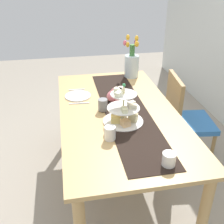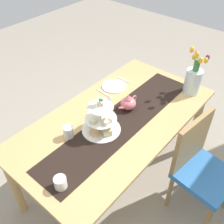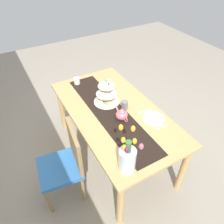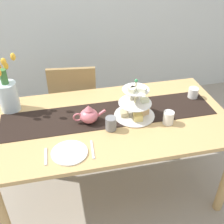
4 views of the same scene
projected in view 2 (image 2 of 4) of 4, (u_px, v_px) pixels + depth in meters
The scene contains 13 objects.
ground_plane at pixel (115, 174), 2.62m from camera, with size 8.00×8.00×0.00m, color gray.
dining_table at pixel (116, 127), 2.20m from camera, with size 1.75×0.92×0.75m.
chair_left at pixel (200, 165), 2.08m from camera, with size 0.47×0.47×0.91m.
table_runner at pixel (122, 121), 2.10m from camera, with size 1.58×0.34×0.00m, color black.
tiered_cake_stand at pixel (101, 122), 1.97m from camera, with size 0.30×0.30×0.30m.
teapot at pixel (128, 103), 2.19m from camera, with size 0.24×0.13×0.14m.
tulip_vase at pixel (194, 78), 2.32m from camera, with size 0.21×0.15×0.45m.
cream_jug at pixel (60, 183), 1.62m from camera, with size 0.08×0.08×0.09m, color white.
dinner_plate_left at pixel (114, 86), 2.47m from camera, with size 0.23×0.23×0.01m, color white.
fork_left at pixel (124, 80), 2.56m from camera, with size 0.02×0.15×0.01m, color silver.
knife_left at pixel (104, 93), 2.39m from camera, with size 0.01×0.17×0.01m, color silver.
mug_grey at pixel (107, 106), 2.18m from camera, with size 0.08×0.08×0.10m, color slate.
mug_white_text at pixel (68, 132), 1.95m from camera, with size 0.08×0.08×0.10m, color white.
Camera 2 is at (1.24, 1.00, 2.17)m, focal length 42.31 mm.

